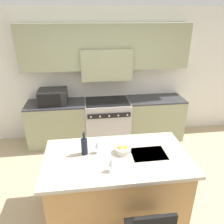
% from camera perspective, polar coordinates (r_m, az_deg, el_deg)
% --- Properties ---
extents(ground_plane, '(10.00, 10.00, 0.00)m').
position_cam_1_polar(ground_plane, '(3.38, 2.92, -24.45)').
color(ground_plane, tan).
extents(back_cabinetry, '(10.00, 0.46, 2.70)m').
position_cam_1_polar(back_cabinetry, '(4.56, -1.74, 12.02)').
color(back_cabinetry, silver).
rests_on(back_cabinetry, ground_plane).
extents(back_counter, '(3.27, 0.62, 0.91)m').
position_cam_1_polar(back_counter, '(4.69, -1.25, -2.27)').
color(back_counter, gray).
rests_on(back_counter, ground_plane).
extents(range_stove, '(0.92, 0.70, 0.92)m').
position_cam_1_polar(range_stove, '(4.67, -1.22, -2.36)').
color(range_stove, '#B7B7BC').
rests_on(range_stove, ground_plane).
extents(microwave, '(0.55, 0.44, 0.29)m').
position_cam_1_polar(microwave, '(4.48, -15.15, 3.89)').
color(microwave, black).
rests_on(microwave, back_counter).
extents(kitchen_island, '(1.83, 1.02, 0.90)m').
position_cam_1_polar(kitchen_island, '(3.08, 1.22, -18.27)').
color(kitchen_island, '#B7844C').
rests_on(kitchen_island, ground_plane).
extents(wine_bottle, '(0.08, 0.08, 0.31)m').
position_cam_1_polar(wine_bottle, '(2.80, -7.23, -8.80)').
color(wine_bottle, black).
rests_on(wine_bottle, kitchen_island).
extents(wine_glass_near, '(0.08, 0.08, 0.18)m').
position_cam_1_polar(wine_glass_near, '(2.50, -0.10, -12.92)').
color(wine_glass_near, white).
rests_on(wine_glass_near, kitchen_island).
extents(wine_glass_far, '(0.08, 0.08, 0.18)m').
position_cam_1_polar(wine_glass_far, '(2.81, -3.69, -8.43)').
color(wine_glass_far, white).
rests_on(wine_glass_far, kitchen_island).
extents(fruit_bowl, '(0.21, 0.21, 0.10)m').
position_cam_1_polar(fruit_bowl, '(2.85, 2.86, -9.79)').
color(fruit_bowl, silver).
rests_on(fruit_bowl, kitchen_island).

